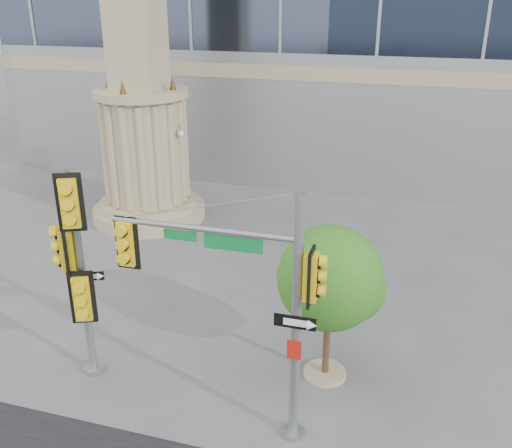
# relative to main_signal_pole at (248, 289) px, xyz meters

# --- Properties ---
(ground) EXTENTS (120.00, 120.00, 0.00)m
(ground) POSITION_rel_main_signal_pole_xyz_m (-1.30, 1.12, -3.24)
(ground) COLOR #545456
(ground) RESTS_ON ground
(monument) EXTENTS (4.40, 4.40, 16.60)m
(monument) POSITION_rel_main_signal_pole_xyz_m (-7.30, 10.12, 2.28)
(monument) COLOR tan
(monument) RESTS_ON ground
(main_signal_pole) EXTENTS (4.07, 0.49, 5.23)m
(main_signal_pole) POSITION_rel_main_signal_pole_xyz_m (0.00, 0.00, 0.00)
(main_signal_pole) COLOR slate
(main_signal_pole) RESTS_ON ground
(secondary_signal_pole) EXTENTS (0.96, 0.69, 5.09)m
(secondary_signal_pole) POSITION_rel_main_signal_pole_xyz_m (-4.10, 0.57, -0.25)
(secondary_signal_pole) COLOR slate
(secondary_signal_pole) RESTS_ON ground
(street_tree) EXTENTS (2.42, 2.36, 3.77)m
(street_tree) POSITION_rel_main_signal_pole_xyz_m (1.27, 2.14, -0.76)
(street_tree) COLOR tan
(street_tree) RESTS_ON ground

